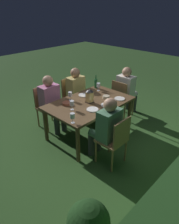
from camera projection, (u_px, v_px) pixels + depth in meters
ground_plane at (90, 134)px, 4.32m from camera, size 16.00×16.00×0.00m
dining_table at (90, 104)px, 4.01m from camera, size 1.61×1.02×0.72m
chair_side_left_b at (46, 105)px, 4.41m from camera, size 0.42×0.40×0.87m
person_in_pink at (52, 101)px, 4.22m from camera, size 0.38×0.47×1.15m
chair_side_right_b at (115, 139)px, 3.31m from camera, size 0.42×0.40×0.87m
person_in_green at (106, 126)px, 3.36m from camera, size 0.38×0.47×1.15m
chair_side_left_a at (72, 95)px, 4.88m from camera, size 0.42×0.40×0.87m
person_in_mustard at (78, 91)px, 4.69m from camera, size 0.38×0.47×1.15m
chair_head_near at (121, 97)px, 4.77m from camera, size 0.40×0.42×0.87m
person_in_cream at (127, 89)px, 4.83m from camera, size 0.48×0.38×1.15m
lantern_centerpiece at (90, 95)px, 3.90m from camera, size 0.15×0.15×0.27m
green_bottle_on_table at (96, 83)px, 4.59m from camera, size 0.07×0.07×0.29m
wine_glass_a at (70, 95)px, 4.00m from camera, size 0.08×0.08×0.17m
wine_glass_b at (98, 85)px, 4.44m from camera, size 0.08×0.08×0.17m
wine_glass_c at (72, 116)px, 3.24m from camera, size 0.08×0.08×0.17m
wine_glass_d at (72, 104)px, 3.65m from camera, size 0.08×0.08×0.17m
plate_a at (107, 105)px, 3.85m from camera, size 0.23×0.23×0.01m
plate_b at (120, 99)px, 4.10m from camera, size 0.20×0.20×0.01m
plate_c at (84, 95)px, 4.26m from camera, size 0.22×0.22×0.01m
plate_d at (92, 109)px, 3.69m from camera, size 0.21×0.21×0.01m
bowl_olives at (67, 103)px, 3.87m from camera, size 0.17×0.17×0.05m
bowl_bread at (106, 97)px, 4.13m from camera, size 0.14×0.14×0.05m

